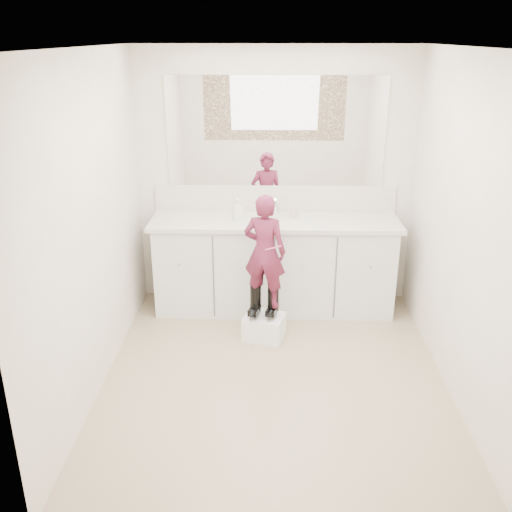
{
  "coord_description": "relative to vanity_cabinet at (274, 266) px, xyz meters",
  "views": [
    {
      "loc": [
        -0.04,
        -3.76,
        2.48
      ],
      "look_at": [
        -0.16,
        0.57,
        0.78
      ],
      "focal_mm": 40.0,
      "sensor_mm": 36.0,
      "label": 1
    }
  ],
  "objects": [
    {
      "name": "backsplash",
      "position": [
        0.0,
        0.26,
        0.59
      ],
      "size": [
        2.28,
        0.03,
        0.25
      ],
      "primitive_type": "cube",
      "color": "beige",
      "rests_on": "countertop"
    },
    {
      "name": "vanity_cabinet",
      "position": [
        0.0,
        0.0,
        0.0
      ],
      "size": [
        2.2,
        0.55,
        0.85
      ],
      "primitive_type": "cube",
      "color": "silver",
      "rests_on": "floor"
    },
    {
      "name": "wall_left",
      "position": [
        -1.3,
        -1.23,
        0.78
      ],
      "size": [
        0.0,
        3.0,
        3.0
      ],
      "primitive_type": "plane",
      "rotation": [
        1.57,
        0.0,
        1.57
      ],
      "color": "beige",
      "rests_on": "floor"
    },
    {
      "name": "faucet",
      "position": [
        0.0,
        0.15,
        0.52
      ],
      "size": [
        0.08,
        0.08,
        0.1
      ],
      "primitive_type": "cylinder",
      "color": "silver",
      "rests_on": "countertop"
    },
    {
      "name": "step_stool",
      "position": [
        -0.09,
        -0.61,
        -0.32
      ],
      "size": [
        0.39,
        0.35,
        0.21
      ],
      "primitive_type": "cube",
      "rotation": [
        0.0,
        0.0,
        -0.26
      ],
      "color": "white",
      "rests_on": "floor"
    },
    {
      "name": "floor",
      "position": [
        0.0,
        -1.23,
        -0.42
      ],
      "size": [
        3.0,
        3.0,
        0.0
      ],
      "primitive_type": "plane",
      "color": "#90805E",
      "rests_on": "ground"
    },
    {
      "name": "boot_right",
      "position": [
        -0.01,
        -0.59,
        -0.08
      ],
      "size": [
        0.15,
        0.2,
        0.28
      ],
      "primitive_type": null,
      "rotation": [
        0.0,
        0.0,
        -0.26
      ],
      "color": "black",
      "rests_on": "step_stool"
    },
    {
      "name": "toothbrush",
      "position": [
        -0.02,
        -0.67,
        0.44
      ],
      "size": [
        0.13,
        0.05,
        0.06
      ],
      "primitive_type": "cylinder",
      "rotation": [
        0.0,
        1.22,
        -0.26
      ],
      "color": "#E95A85",
      "rests_on": "toddler"
    },
    {
      "name": "wall_right",
      "position": [
        1.3,
        -1.23,
        0.78
      ],
      "size": [
        0.0,
        3.0,
        3.0
      ],
      "primitive_type": "plane",
      "rotation": [
        1.57,
        0.0,
        -1.57
      ],
      "color": "beige",
      "rests_on": "floor"
    },
    {
      "name": "toddler",
      "position": [
        -0.09,
        -0.59,
        0.37
      ],
      "size": [
        0.4,
        0.32,
        0.98
      ],
      "primitive_type": "imported",
      "rotation": [
        0.0,
        0.0,
        2.88
      ],
      "color": "#9F3159",
      "rests_on": "step_stool"
    },
    {
      "name": "wall_front",
      "position": [
        0.0,
        -2.73,
        0.77
      ],
      "size": [
        2.6,
        0.0,
        2.6
      ],
      "primitive_type": "plane",
      "rotation": [
        -1.57,
        0.0,
        0.0
      ],
      "color": "beige",
      "rests_on": "floor"
    },
    {
      "name": "soap_bottle",
      "position": [
        -0.34,
        0.02,
        0.56
      ],
      "size": [
        0.1,
        0.11,
        0.18
      ],
      "primitive_type": "imported",
      "rotation": [
        0.0,
        0.0,
        0.32
      ],
      "color": "white",
      "rests_on": "countertop"
    },
    {
      "name": "cup",
      "position": [
        0.17,
        0.07,
        0.51
      ],
      "size": [
        0.12,
        0.12,
        0.09
      ],
      "primitive_type": "imported",
      "rotation": [
        0.0,
        0.0,
        -0.31
      ],
      "color": "beige",
      "rests_on": "countertop"
    },
    {
      "name": "mirror",
      "position": [
        0.0,
        0.26,
        1.22
      ],
      "size": [
        2.0,
        0.02,
        1.0
      ],
      "primitive_type": "cube",
      "color": "white",
      "rests_on": "wall_back"
    },
    {
      "name": "boot_left",
      "position": [
        -0.16,
        -0.59,
        -0.08
      ],
      "size": [
        0.15,
        0.2,
        0.28
      ],
      "primitive_type": null,
      "rotation": [
        0.0,
        0.0,
        -0.26
      ],
      "color": "black",
      "rests_on": "step_stool"
    },
    {
      "name": "wall_back",
      "position": [
        0.0,
        0.27,
        0.77
      ],
      "size": [
        2.6,
        0.0,
        2.6
      ],
      "primitive_type": "plane",
      "rotation": [
        1.57,
        0.0,
        0.0
      ],
      "color": "beige",
      "rests_on": "floor"
    },
    {
      "name": "dot_panel",
      "position": [
        0.0,
        -2.71,
        1.22
      ],
      "size": [
        2.0,
        0.01,
        1.2
      ],
      "primitive_type": "cube",
      "color": "#472819",
      "rests_on": "wall_front"
    },
    {
      "name": "countertop",
      "position": [
        0.0,
        -0.01,
        0.45
      ],
      "size": [
        2.28,
        0.58,
        0.04
      ],
      "primitive_type": "cube",
      "color": "beige",
      "rests_on": "vanity_cabinet"
    },
    {
      "name": "ceiling",
      "position": [
        0.0,
        -1.23,
        1.97
      ],
      "size": [
        3.0,
        3.0,
        0.0
      ],
      "primitive_type": "plane",
      "rotation": [
        3.14,
        0.0,
        0.0
      ],
      "color": "white",
      "rests_on": "wall_back"
    }
  ]
}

